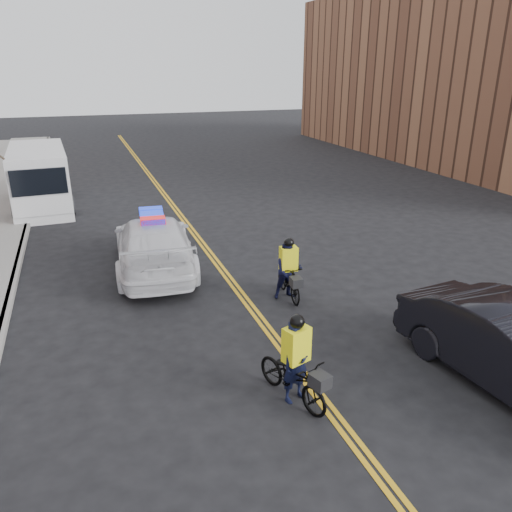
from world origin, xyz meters
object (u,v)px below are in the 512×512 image
object	(u,v)px
cargo_van	(40,179)
police_cruiser	(154,244)
cyclist_near	(296,371)
cyclist_far	(288,275)

from	to	relation	value
cargo_van	police_cruiser	bearing A→B (deg)	-71.11
cyclist_near	cyclist_far	world-z (taller)	cyclist_near
cargo_van	cyclist_far	bearing A→B (deg)	-64.40
police_cruiser	cyclist_far	xyz separation A→B (m)	(3.08, -3.32, -0.15)
police_cruiser	cyclist_far	distance (m)	4.53
cyclist_near	cyclist_far	size ratio (longest dim) A/B	1.12
cargo_van	cyclist_near	xyz separation A→B (m)	(5.03, -16.39, -0.65)
police_cruiser	cargo_van	xyz separation A→B (m)	(-3.57, 8.93, 0.44)
police_cruiser	cyclist_near	bearing A→B (deg)	106.44
cargo_van	cyclist_near	size ratio (longest dim) A/B	3.29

